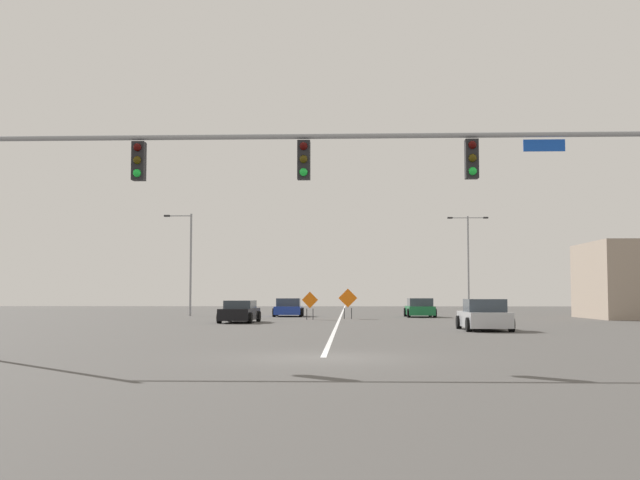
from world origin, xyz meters
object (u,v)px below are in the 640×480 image
traffic_signal_assembly (227,171)px  car_blue_far (289,308)px  street_lamp_mid_left (468,256)px  car_green_distant (420,308)px  car_silver_near (484,316)px  construction_sign_right_lane (348,300)px  construction_sign_median_near (310,302)px  street_lamp_far_left (189,259)px  car_black_passing (240,312)px

traffic_signal_assembly → car_blue_far: traffic_signal_assembly is taller
street_lamp_mid_left → traffic_signal_assembly: bearing=-105.5°
traffic_signal_assembly → car_green_distant: bearing=77.3°
car_blue_far → car_silver_near: (10.81, -22.54, 0.03)m
street_lamp_mid_left → construction_sign_right_lane: bearing=-122.2°
traffic_signal_assembly → car_silver_near: bearing=59.2°
street_lamp_mid_left → car_blue_far: (-15.15, -11.24, -4.45)m
street_lamp_mid_left → construction_sign_right_lane: 20.38m
car_silver_near → construction_sign_median_near: bearing=120.5°
street_lamp_far_left → car_black_passing: street_lamp_far_left is taller
construction_sign_median_near → car_black_passing: (-3.88, -5.30, -0.55)m
car_blue_far → car_green_distant: car_green_distant is taller
construction_sign_right_lane → car_green_distant: (5.23, 4.26, -0.64)m
car_green_distant → car_blue_far: bearing=171.6°
street_lamp_far_left → construction_sign_right_lane: street_lamp_far_left is taller
construction_sign_right_lane → car_black_passing: bearing=-131.5°
car_green_distant → traffic_signal_assembly: bearing=-102.7°
traffic_signal_assembly → street_lamp_far_left: bearing=103.1°
car_blue_far → car_black_passing: 13.02m
car_silver_near → construction_sign_right_lane: bearing=110.6°
car_blue_far → car_silver_near: car_silver_near is taller
car_blue_far → car_green_distant: size_ratio=1.02×
traffic_signal_assembly → car_silver_near: (9.48, 15.94, -4.32)m
car_silver_near → car_black_passing: car_silver_near is taller
street_lamp_far_left → car_blue_far: street_lamp_far_left is taller
street_lamp_far_left → car_black_passing: bearing=-66.6°
street_lamp_far_left → car_silver_near: 29.95m
street_lamp_mid_left → construction_sign_right_lane: street_lamp_mid_left is taller
construction_sign_right_lane → car_black_passing: (-6.36, -7.18, -0.68)m
street_lamp_far_left → car_silver_near: bearing=-51.3°
street_lamp_far_left → construction_sign_right_lane: size_ratio=3.83×
traffic_signal_assembly → street_lamp_mid_left: (13.82, 49.72, 0.10)m
traffic_signal_assembly → street_lamp_mid_left: bearing=74.5°
car_blue_far → car_silver_near: 25.00m
car_blue_far → car_silver_near: bearing=-64.4°
traffic_signal_assembly → car_green_distant: size_ratio=4.45×
traffic_signal_assembly → street_lamp_far_left: street_lamp_far_left is taller
street_lamp_far_left → car_blue_far: (7.75, -0.67, -3.73)m
traffic_signal_assembly → construction_sign_median_near: bearing=88.8°
construction_sign_median_near → construction_sign_right_lane: construction_sign_right_lane is taller
street_lamp_far_left → construction_sign_right_lane: bearing=-27.5°
car_green_distant → street_lamp_mid_left: bearing=66.8°
traffic_signal_assembly → construction_sign_median_near: (0.66, 30.90, -3.81)m
street_lamp_mid_left → construction_sign_median_near: 23.29m
construction_sign_median_near → car_silver_near: size_ratio=0.42×
car_blue_far → car_silver_near: size_ratio=0.95×
construction_sign_median_near → car_green_distant: 9.87m
street_lamp_far_left → car_green_distant: (17.45, -2.11, -3.71)m
construction_sign_median_near → construction_sign_right_lane: (2.48, 1.88, 0.13)m
construction_sign_median_near → car_silver_near: (8.82, -14.96, -0.51)m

